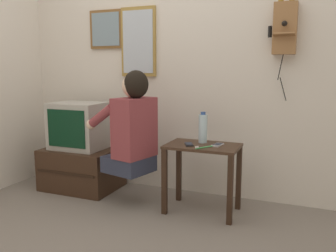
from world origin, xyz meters
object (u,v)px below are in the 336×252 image
(wall_phone_antique, at_px, (285,28))
(water_bottle, at_px, (203,128))
(toothbrush, at_px, (203,147))
(television, at_px, (78,126))
(wall_mirror, at_px, (138,42))
(framed_picture, at_px, (106,29))
(cell_phone_spare, at_px, (218,145))
(cell_phone_held, at_px, (189,144))
(person, at_px, (132,126))

(wall_phone_antique, xyz_separation_m, water_bottle, (-0.59, -0.29, -0.81))
(wall_phone_antique, bearing_deg, toothbrush, -136.89)
(toothbrush, bearing_deg, television, 23.29)
(wall_mirror, bearing_deg, television, -149.50)
(framed_picture, xyz_separation_m, cell_phone_spare, (1.26, -0.40, -0.99))
(wall_mirror, relative_size, toothbrush, 4.30)
(wall_phone_antique, distance_m, cell_phone_held, 1.21)
(person, bearing_deg, water_bottle, -58.27)
(toothbrush, bearing_deg, person, 30.74)
(television, distance_m, cell_phone_spare, 1.41)
(person, distance_m, toothbrush, 0.65)
(cell_phone_held, xyz_separation_m, toothbrush, (0.14, -0.07, 0.00))
(television, height_order, wall_mirror, wall_mirror)
(cell_phone_spare, height_order, water_bottle, water_bottle)
(cell_phone_spare, relative_size, toothbrush, 0.87)
(water_bottle, bearing_deg, person, -162.85)
(television, bearing_deg, cell_phone_spare, -3.80)
(person, relative_size, framed_picture, 2.33)
(television, height_order, cell_phone_spare, television)
(person, relative_size, cell_phone_spare, 6.54)
(wall_mirror, bearing_deg, wall_phone_antique, -1.73)
(person, bearing_deg, toothbrush, -77.72)
(wall_mirror, distance_m, toothbrush, 1.30)
(cell_phone_spare, bearing_deg, cell_phone_held, -152.70)
(person, xyz_separation_m, water_bottle, (0.57, 0.18, -0.01))
(framed_picture, bearing_deg, wall_phone_antique, -1.47)
(television, relative_size, cell_phone_spare, 3.77)
(cell_phone_held, bearing_deg, wall_mirror, 118.98)
(wall_mirror, bearing_deg, cell_phone_held, -34.20)
(wall_phone_antique, relative_size, framed_picture, 2.20)
(wall_phone_antique, height_order, cell_phone_spare, wall_phone_antique)
(person, height_order, toothbrush, person)
(person, xyz_separation_m, television, (-0.70, 0.20, -0.07))
(framed_picture, relative_size, cell_phone_spare, 2.81)
(framed_picture, relative_size, toothbrush, 2.46)
(person, bearing_deg, wall_phone_antique, -53.57)
(person, xyz_separation_m, wall_mirror, (-0.18, 0.50, 0.73))
(framed_picture, distance_m, toothbrush, 1.63)
(framed_picture, height_order, water_bottle, framed_picture)
(television, bearing_deg, wall_mirror, 30.50)
(framed_picture, distance_m, water_bottle, 1.45)
(person, height_order, wall_mirror, wall_mirror)
(water_bottle, bearing_deg, wall_mirror, 156.49)
(framed_picture, xyz_separation_m, wall_mirror, (0.36, -0.00, -0.13))
(television, bearing_deg, water_bottle, -1.22)
(person, distance_m, cell_phone_held, 0.51)
(framed_picture, distance_m, wall_mirror, 0.38)
(framed_picture, bearing_deg, toothbrush, -24.34)
(wall_mirror, xyz_separation_m, water_bottle, (0.75, -0.33, -0.74))
(cell_phone_held, distance_m, water_bottle, 0.19)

